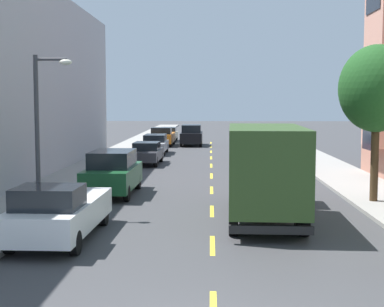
# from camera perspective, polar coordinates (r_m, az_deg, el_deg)

# --- Properties ---
(ground_plane) EXTENTS (160.00, 160.00, 0.00)m
(ground_plane) POSITION_cam_1_polar(r_m,az_deg,el_deg) (38.86, 1.95, -0.73)
(ground_plane) COLOR #38383A
(sidewalk_left) EXTENTS (3.20, 120.00, 0.14)m
(sidewalk_left) POSITION_cam_1_polar(r_m,az_deg,el_deg) (37.53, -8.95, -0.90)
(sidewalk_left) COLOR gray
(sidewalk_left) RESTS_ON ground_plane
(sidewalk_right) EXTENTS (3.20, 120.00, 0.14)m
(sidewalk_right) POSITION_cam_1_polar(r_m,az_deg,el_deg) (37.55, 12.85, -0.96)
(sidewalk_right) COLOR gray
(sidewalk_right) RESTS_ON ground_plane
(lane_centerline_dashes) EXTENTS (0.14, 47.20, 0.01)m
(lane_centerline_dashes) POSITION_cam_1_polar(r_m,az_deg,el_deg) (33.39, 1.96, -1.71)
(lane_centerline_dashes) COLOR yellow
(lane_centerline_dashes) RESTS_ON ground_plane
(street_tree_second) EXTENTS (2.94, 2.94, 6.13)m
(street_tree_second) POSITION_cam_1_polar(r_m,az_deg,el_deg) (23.20, 18.16, 6.20)
(street_tree_second) COLOR #47331E
(street_tree_second) RESTS_ON sidewalk_right
(street_lamp) EXTENTS (1.35, 0.28, 5.52)m
(street_lamp) POSITION_cam_1_polar(r_m,az_deg,el_deg) (20.29, -14.92, 3.27)
(street_lamp) COLOR #38383D
(street_lamp) RESTS_ON sidewalk_left
(delivery_box_truck) EXTENTS (2.67, 7.79, 3.24)m
(delivery_box_truck) POSITION_cam_1_polar(r_m,az_deg,el_deg) (19.55, 7.32, -1.22)
(delivery_box_truck) COLOR #2D471E
(delivery_box_truck) RESTS_ON ground_plane
(parked_pickup_orange) EXTENTS (2.05, 5.32, 1.73)m
(parked_pickup_orange) POSITION_cam_1_polar(r_m,az_deg,el_deg) (52.15, -3.00, 1.70)
(parked_pickup_orange) COLOR orange
(parked_pickup_orange) RESTS_ON ground_plane
(parked_sedan_charcoal) EXTENTS (1.88, 4.53, 1.43)m
(parked_sedan_charcoal) POSITION_cam_1_polar(r_m,az_deg,el_deg) (36.70, -4.63, 0.07)
(parked_sedan_charcoal) COLOR #333338
(parked_sedan_charcoal) RESTS_ON ground_plane
(parked_hatchback_sky) EXTENTS (1.85, 4.05, 1.50)m
(parked_hatchback_sky) POSITION_cam_1_polar(r_m,az_deg,el_deg) (56.98, 6.29, 1.90)
(parked_hatchback_sky) COLOR #7A9EC6
(parked_hatchback_sky) RESTS_ON ground_plane
(parked_pickup_white) EXTENTS (2.11, 5.34, 1.73)m
(parked_pickup_white) POSITION_cam_1_polar(r_m,az_deg,el_deg) (17.05, -13.28, -5.78)
(parked_pickup_white) COLOR silver
(parked_pickup_white) RESTS_ON ground_plane
(parked_wagon_silver) EXTENTS (1.82, 4.70, 1.50)m
(parked_wagon_silver) POSITION_cam_1_polar(r_m,az_deg,el_deg) (44.03, -3.76, 1.01)
(parked_wagon_silver) COLOR #B2B5BA
(parked_wagon_silver) RESTS_ON ground_plane
(parked_sedan_champagne) EXTENTS (1.82, 4.51, 1.43)m
(parked_sedan_champagne) POSITION_cam_1_polar(r_m,az_deg,el_deg) (57.94, -2.44, 1.98)
(parked_sedan_champagne) COLOR tan
(parked_sedan_champagne) RESTS_ON ground_plane
(parked_pickup_red) EXTENTS (2.12, 5.34, 1.73)m
(parked_pickup_red) POSITION_cam_1_polar(r_m,az_deg,el_deg) (39.31, 8.20, 0.49)
(parked_pickup_red) COLOR #AD1E1E
(parked_pickup_red) RESTS_ON ground_plane
(parked_suv_forest) EXTENTS (2.01, 4.82, 1.93)m
(parked_suv_forest) POSITION_cam_1_polar(r_m,az_deg,el_deg) (24.82, -8.02, -1.89)
(parked_suv_forest) COLOR #194C28
(parked_suv_forest) RESTS_ON ground_plane
(parked_hatchback_navy) EXTENTS (1.76, 4.01, 1.50)m
(parked_hatchback_navy) POSITION_cam_1_polar(r_m,az_deg,el_deg) (32.88, 9.37, -0.57)
(parked_hatchback_navy) COLOR navy
(parked_hatchback_navy) RESTS_ON ground_plane
(moving_black_sedan) EXTENTS (1.95, 4.80, 1.93)m
(moving_black_sedan) POSITION_cam_1_polar(r_m,az_deg,el_deg) (52.22, -0.05, 1.89)
(moving_black_sedan) COLOR black
(moving_black_sedan) RESTS_ON ground_plane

